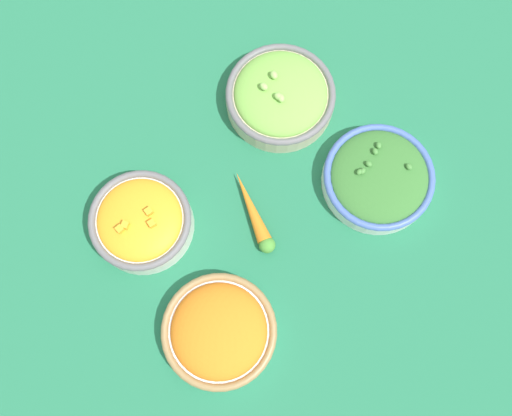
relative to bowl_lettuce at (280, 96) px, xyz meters
The scene contains 6 objects.
ground_plane 0.20m from the bowl_lettuce, 153.53° to the right, with size 3.00×3.00×0.00m, color #23704C.
bowl_lettuce is the anchor object (origin of this frame).
bowl_carrots 0.40m from the bowl_lettuce, 155.71° to the right, with size 0.18×0.18×0.06m.
bowl_squash 0.32m from the bowl_lettuce, behind, with size 0.16×0.16×0.07m.
bowl_broccoli 0.22m from the bowl_lettuce, 93.65° to the right, with size 0.18×0.18×0.06m.
loose_carrot 0.21m from the bowl_lettuce, 154.03° to the right, with size 0.09×0.14×0.03m.
Camera 1 is at (-0.18, -0.14, 0.92)m, focal length 40.00 mm.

